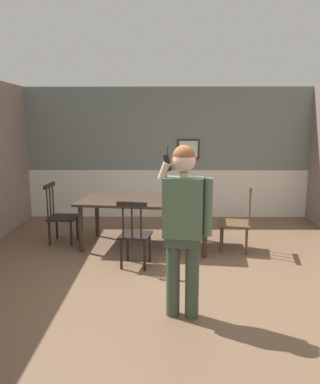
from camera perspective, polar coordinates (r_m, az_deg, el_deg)
name	(u,v)px	position (r m, az deg, el deg)	size (l,w,h in m)	color
ground_plane	(171,282)	(4.84, 1.70, -13.51)	(7.44, 7.44, 0.00)	brown
room_back_partition	(168,156)	(7.83, 1.25, 5.52)	(5.94, 0.17, 2.68)	slate
dining_table	(146,204)	(5.96, -2.13, -1.86)	(2.20, 1.28, 0.77)	#38281E
chair_near_window	(61,215)	(6.41, -14.90, -3.45)	(0.47, 0.47, 0.99)	black
chair_by_doorway	(237,221)	(5.94, 11.71, -4.30)	(0.57, 0.57, 1.03)	#513823
chair_at_table_head	(135,234)	(5.16, -3.85, -6.47)	(0.47, 0.47, 0.95)	black
person_figure	(184,220)	(3.71, 3.66, -4.29)	(0.55, 0.28, 1.76)	#3A493A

